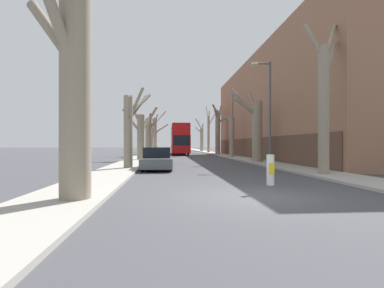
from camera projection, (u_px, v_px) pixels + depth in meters
name	position (u px, v px, depth m)	size (l,w,h in m)	color
ground_plane	(255.00, 197.00, 8.94)	(300.00, 300.00, 0.00)	#424247
sidewalk_left	(152.00, 152.00, 58.29)	(2.42, 120.00, 0.12)	#A39E93
sidewalk_right	(208.00, 152.00, 59.22)	(2.42, 120.00, 0.12)	#A39E93
building_facade_right	(293.00, 108.00, 34.15)	(10.08, 36.47, 11.42)	#93664C
street_tree_left_0	(74.00, 80.00, 8.05)	(2.52, 2.08, 7.28)	gray
street_tree_left_1	(130.00, 127.00, 18.97)	(1.62, 3.57, 5.39)	gray
street_tree_left_2	(140.00, 135.00, 29.48)	(2.77, 1.86, 5.72)	gray
street_tree_left_3	(149.00, 134.00, 41.28)	(2.82, 2.56, 6.80)	gray
street_tree_left_4	(153.00, 137.00, 51.44)	(2.73, 2.18, 7.36)	gray
street_tree_left_5	(155.00, 134.00, 62.31)	(3.92, 1.58, 7.94)	gray
street_tree_right_0	(324.00, 102.00, 14.98)	(2.72, 1.91, 8.22)	gray
street_tree_right_1	(256.00, 128.00, 25.73)	(2.78, 1.38, 6.44)	gray
street_tree_right_2	(231.00, 134.00, 35.86)	(2.23, 2.68, 7.50)	gray
street_tree_right_3	(218.00, 130.00, 46.42)	(4.17, 3.39, 7.94)	gray
street_tree_right_4	(209.00, 132.00, 55.87)	(1.83, 3.53, 8.93)	gray
street_tree_right_5	(202.00, 138.00, 66.70)	(1.96, 3.37, 7.46)	gray
double_decker_bus	(180.00, 138.00, 47.39)	(2.61, 11.94, 4.61)	red
parked_car_0	(157.00, 159.00, 18.83)	(1.86, 4.56, 1.40)	#4C5156
parked_car_1	(160.00, 156.00, 25.25)	(1.74, 4.06, 1.32)	black
parked_car_2	(161.00, 154.00, 30.89)	(1.83, 4.27, 1.25)	silver
parked_car_3	(162.00, 152.00, 36.38)	(1.81, 4.46, 1.27)	maroon
lamp_post	(269.00, 108.00, 21.19)	(1.40, 0.20, 7.46)	#4C4F54
traffic_bollard	(270.00, 170.00, 11.60)	(0.30, 0.31, 1.19)	white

